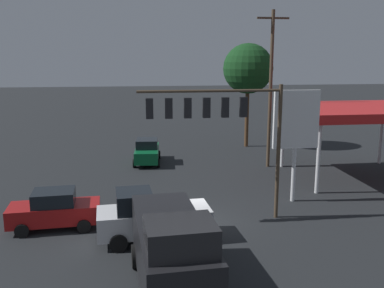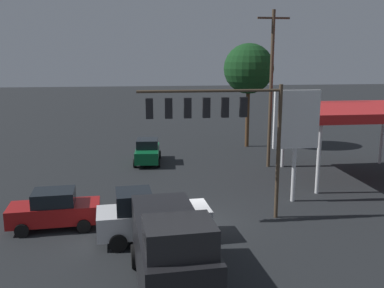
{
  "view_description": "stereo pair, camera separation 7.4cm",
  "coord_description": "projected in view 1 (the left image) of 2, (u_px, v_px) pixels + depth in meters",
  "views": [
    {
      "loc": [
        2.99,
        20.37,
        8.47
      ],
      "look_at": [
        0.0,
        -2.0,
        3.77
      ],
      "focal_mm": 40.0,
      "sensor_mm": 36.0,
      "label": 1
    },
    {
      "loc": [
        2.91,
        20.38,
        8.47
      ],
      "look_at": [
        0.0,
        -2.0,
        3.77
      ],
      "focal_mm": 40.0,
      "sensor_mm": 36.0,
      "label": 2
    }
  ],
  "objects": [
    {
      "name": "delivery_truck",
      "position": [
        171.0,
        252.0,
        14.98
      ],
      "size": [
        2.89,
        6.93,
        3.58
      ],
      "rotation": [
        0.0,
        0.0,
        1.63
      ],
      "color": "black",
      "rests_on": "ground"
    },
    {
      "name": "street_tree",
      "position": [
        248.0,
        69.0,
        39.03
      ],
      "size": [
        4.58,
        4.58,
        9.56
      ],
      "color": "#4C331E",
      "rests_on": "ground"
    },
    {
      "name": "price_sign",
      "position": [
        296.0,
        123.0,
        24.38
      ],
      "size": [
        2.67,
        0.27,
        6.55
      ],
      "color": "silver",
      "rests_on": "ground"
    },
    {
      "name": "sedan_waiting",
      "position": [
        55.0,
        210.0,
        21.22
      ],
      "size": [
        4.5,
        2.27,
        1.93
      ],
      "rotation": [
        0.0,
        0.0,
        0.06
      ],
      "color": "maroon",
      "rests_on": "ground"
    },
    {
      "name": "sedan_far",
      "position": [
        147.0,
        151.0,
        34.12
      ],
      "size": [
        2.31,
        4.52,
        1.93
      ],
      "rotation": [
        0.0,
        0.0,
        1.5
      ],
      "color": "#0C592D",
      "rests_on": "ground"
    },
    {
      "name": "traffic_signal_assembly",
      "position": [
        218.0,
        117.0,
        21.29
      ],
      "size": [
        7.3,
        0.43,
        7.05
      ],
      "color": "#473828",
      "rests_on": "ground"
    },
    {
      "name": "pickup_parked",
      "position": [
        151.0,
        217.0,
        19.82
      ],
      "size": [
        5.33,
        2.55,
        2.4
      ],
      "rotation": [
        0.0,
        0.0,
        0.07
      ],
      "color": "silver",
      "rests_on": "ground"
    },
    {
      "name": "utility_pole",
      "position": [
        271.0,
        87.0,
        31.93
      ],
      "size": [
        2.4,
        0.26,
        11.7
      ],
      "color": "#473828",
      "rests_on": "ground"
    },
    {
      "name": "ground_plane",
      "position": [
        197.0,
        224.0,
        21.89
      ],
      "size": [
        200.0,
        200.0,
        0.0
      ],
      "primitive_type": "plane",
      "color": "black"
    },
    {
      "name": "gas_station_canopy",
      "position": [
        356.0,
        112.0,
        29.52
      ],
      "size": [
        9.28,
        7.74,
        4.99
      ],
      "color": "red",
      "rests_on": "ground"
    }
  ]
}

